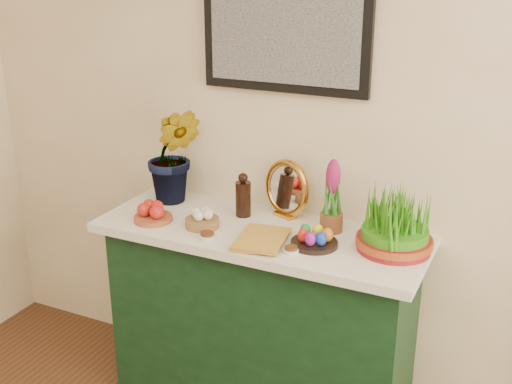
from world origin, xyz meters
TOP-DOWN VIEW (x-y plane):
  - sideboard at (-0.37, 2.00)m, footprint 1.30×0.45m
  - tablecloth at (-0.37, 2.00)m, footprint 1.40×0.55m
  - hyacinth_green at (-0.86, 2.12)m, footprint 0.37×0.35m
  - apple_bowl at (-0.83, 1.87)m, footprint 0.18×0.18m
  - garlic_basket at (-0.60, 1.91)m, footprint 0.18×0.18m
  - vinegar_cruet at (-0.50, 2.10)m, footprint 0.07×0.07m
  - mirror at (-0.33, 2.18)m, footprint 0.26×0.15m
  - book at (-0.40, 1.86)m, footprint 0.21×0.28m
  - spice_dish_left at (-0.52, 1.81)m, footprint 0.07×0.07m
  - spice_dish_right at (-0.17, 1.84)m, footprint 0.06×0.06m
  - egg_plate at (-0.11, 1.94)m, footprint 0.23×0.23m
  - hyacinth_pink at (-0.10, 2.11)m, footprint 0.10×0.10m
  - wheatgrass_sabzeh at (0.19, 2.04)m, footprint 0.30×0.30m

SIDE VIEW (x-z plane):
  - sideboard at x=-0.37m, z-range 0.00..0.85m
  - tablecloth at x=-0.37m, z-range 0.85..0.89m
  - spice_dish_right at x=-0.17m, z-range 0.89..0.91m
  - spice_dish_left at x=-0.52m, z-range 0.89..0.92m
  - book at x=-0.40m, z-range 0.89..0.92m
  - egg_plate at x=-0.11m, z-range 0.88..0.96m
  - garlic_basket at x=-0.60m, z-range 0.88..0.96m
  - apple_bowl at x=-0.83m, z-range 0.88..0.97m
  - vinegar_cruet at x=-0.50m, z-range 0.88..1.08m
  - wheatgrass_sabzeh at x=0.19m, z-range 0.87..1.12m
  - mirror at x=-0.33m, z-range 0.88..1.14m
  - hyacinth_pink at x=-0.10m, z-range 0.87..1.19m
  - hyacinth_green at x=-0.86m, z-range 0.89..1.49m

